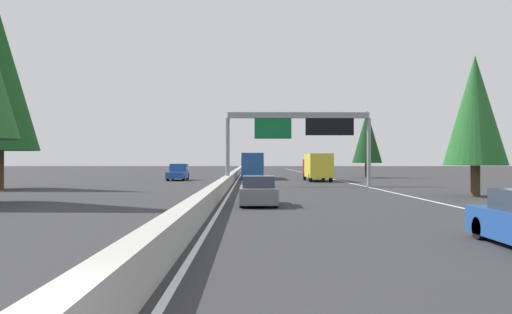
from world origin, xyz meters
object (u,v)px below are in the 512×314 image
at_px(oncoming_near, 178,172).
at_px(sedan_distant_a, 258,192).
at_px(sedan_near_right, 251,167).
at_px(box_truck_near_center, 317,166).
at_px(conifer_right_mid, 367,137).
at_px(bus_mid_center, 252,165).
at_px(conifer_right_near, 475,111).
at_px(sign_gantry_overhead, 300,127).

bearing_deg(oncoming_near, sedan_distant_a, 13.53).
height_order(sedan_distant_a, sedan_near_right, same).
bearing_deg(box_truck_near_center, conifer_right_mid, -34.36).
xyz_separation_m(sedan_near_right, conifer_right_mid, (-53.45, -14.95, 4.61)).
bearing_deg(bus_mid_center, oncoming_near, 122.11).
height_order(sedan_near_right, conifer_right_near, conifer_right_near).
xyz_separation_m(bus_mid_center, box_truck_near_center, (-8.04, -7.01, -0.11)).
distance_m(sign_gantry_overhead, box_truck_near_center, 12.63).
xyz_separation_m(bus_mid_center, sedan_near_right, (56.94, 0.05, -1.03)).
bearing_deg(conifer_right_mid, sign_gantry_overhead, 155.12).
bearing_deg(bus_mid_center, sedan_near_right, 0.05).
distance_m(sign_gantry_overhead, oncoming_near, 19.63).
distance_m(sedan_distant_a, box_truck_near_center, 33.15).
height_order(sign_gantry_overhead, sedan_near_right, sign_gantry_overhead).
xyz_separation_m(bus_mid_center, conifer_right_near, (-33.86, -13.61, 3.59)).
xyz_separation_m(sedan_near_right, box_truck_near_center, (-64.98, -7.07, 0.93)).
relative_size(sedan_near_right, oncoming_near, 0.79).
height_order(sedan_distant_a, oncoming_near, oncoming_near).
distance_m(sign_gantry_overhead, sedan_near_right, 77.00).
xyz_separation_m(sign_gantry_overhead, oncoming_near, (14.56, 12.48, -4.19)).
bearing_deg(bus_mid_center, conifer_right_near, -158.11).
relative_size(box_truck_near_center, oncoming_near, 1.52).
relative_size(sign_gantry_overhead, box_truck_near_center, 1.49).
distance_m(sign_gantry_overhead, bus_mid_center, 20.52).
distance_m(oncoming_near, conifer_right_near, 36.34).
xyz_separation_m(oncoming_near, conifer_right_mid, (8.76, -23.29, 4.38)).
bearing_deg(sign_gantry_overhead, sedan_distant_a, 169.01).
distance_m(sedan_distant_a, bus_mid_center, 40.46).
distance_m(box_truck_near_center, conifer_right_mid, 14.45).
bearing_deg(sign_gantry_overhead, sedan_near_right, 3.08).
xyz_separation_m(sign_gantry_overhead, conifer_right_mid, (23.32, -10.82, 0.19)).
bearing_deg(sedan_near_right, conifer_right_mid, -164.37).
height_order(bus_mid_center, conifer_right_near, conifer_right_near).
height_order(sedan_near_right, conifer_right_mid, conifer_right_mid).
bearing_deg(oncoming_near, box_truck_near_center, 79.77).
relative_size(bus_mid_center, oncoming_near, 2.05).
height_order(oncoming_near, conifer_right_near, conifer_right_near).
bearing_deg(box_truck_near_center, oncoming_near, 79.77).
bearing_deg(sedan_distant_a, conifer_right_near, -64.03).
bearing_deg(sign_gantry_overhead, box_truck_near_center, -13.96).
distance_m(sedan_distant_a, oncoming_near, 36.19).
height_order(sign_gantry_overhead, sedan_distant_a, sign_gantry_overhead).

